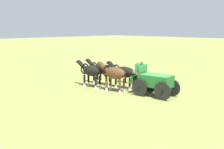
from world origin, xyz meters
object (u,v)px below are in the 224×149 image
Objects in this scene: show_wagon at (154,81)px; draft_horse_rear_off at (123,72)px; draft_horse_lead_near at (91,71)px; draft_horse_lead_off at (100,69)px; draft_horse_rear_near at (114,74)px.

draft_horse_rear_off is (3.43, -0.31, 0.21)m from show_wagon.
draft_horse_lead_off is (0.14, -1.29, -0.01)m from draft_horse_lead_near.
draft_horse_rear_off is (0.14, -1.29, -0.07)m from draft_horse_rear_near.
draft_horse_rear_near is 0.97× the size of draft_horse_rear_off.
draft_horse_rear_off is 1.05× the size of draft_horse_lead_near.
draft_horse_rear_near is at bearing 95.97° from draft_horse_rear_off.
draft_horse_lead_near is 0.94× the size of draft_horse_lead_off.
show_wagon is at bearing 174.77° from draft_horse_rear_off.
show_wagon is 6.03m from draft_horse_lead_off.
show_wagon is 1.73× the size of draft_horse_lead_off.
draft_horse_lead_near is (5.89, 1.23, 0.22)m from show_wagon.
show_wagon reaches higher than draft_horse_rear_off.
draft_horse_lead_near is at bearing 32.23° from draft_horse_rear_off.
show_wagon reaches higher than draft_horse_lead_near.
draft_horse_rear_off is at bearing -147.77° from draft_horse_lead_near.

